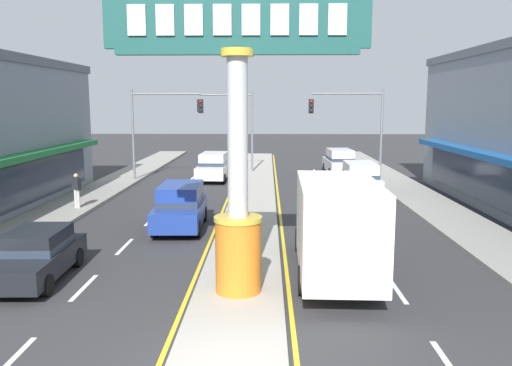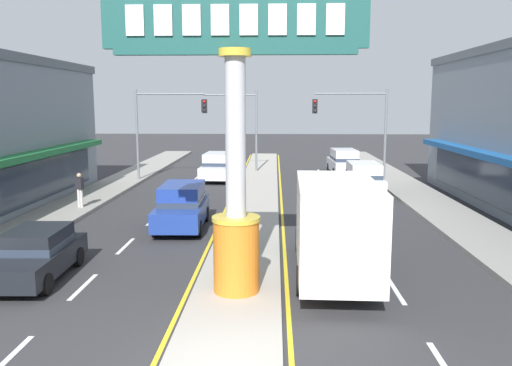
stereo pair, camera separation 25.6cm
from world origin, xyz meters
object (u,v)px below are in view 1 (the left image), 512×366
(suv_far_right_lane, at_px, (339,161))
(suv_far_left_oncoming, at_px, (360,178))
(traffic_light_left_side, at_px, (159,119))
(suv_near_right_lane, at_px, (214,166))
(pedestrian_near_kerb, at_px, (77,188))
(traffic_light_right_side, at_px, (355,119))
(sedan_near_left_lane, at_px, (36,254))
(traffic_light_median_far, at_px, (232,118))
(district_sign, at_px, (238,144))
(suv_mid_left_lane, at_px, (180,206))
(box_truck_kerb_right, at_px, (334,223))

(suv_far_right_lane, height_order, suv_far_left_oncoming, same)
(traffic_light_left_side, distance_m, suv_far_left_oncoming, 13.92)
(suv_far_right_lane, bearing_deg, suv_near_right_lane, -160.07)
(suv_far_right_lane, bearing_deg, pedestrian_near_kerb, -136.93)
(traffic_light_right_side, height_order, sedan_near_left_lane, traffic_light_right_side)
(traffic_light_median_far, relative_size, suv_near_right_lane, 1.32)
(district_sign, height_order, suv_far_left_oncoming, district_sign)
(traffic_light_right_side, xyz_separation_m, sedan_near_left_lane, (-12.67, -19.21, -3.46))
(traffic_light_left_side, xyz_separation_m, suv_far_right_lane, (12.67, 3.99, -3.26))
(traffic_light_left_side, distance_m, suv_mid_left_lane, 14.13)
(district_sign, distance_m, suv_far_right_lane, 26.06)
(traffic_light_left_side, height_order, pedestrian_near_kerb, traffic_light_left_side)
(district_sign, height_order, box_truck_kerb_right, district_sign)
(district_sign, xyz_separation_m, traffic_light_median_far, (-1.85, 25.77, -0.06))
(traffic_light_left_side, distance_m, suv_far_right_lane, 13.68)
(suv_mid_left_lane, bearing_deg, traffic_light_median_far, 86.68)
(traffic_light_left_side, height_order, suv_far_left_oncoming, traffic_light_left_side)
(traffic_light_right_side, relative_size, sedan_near_left_lane, 1.42)
(sedan_near_left_lane, bearing_deg, suv_far_left_oncoming, 50.68)
(traffic_light_left_side, bearing_deg, sedan_near_left_lane, -89.18)
(suv_near_right_lane, distance_m, suv_far_right_lane, 9.66)
(box_truck_kerb_right, bearing_deg, suv_mid_left_lane, 133.03)
(box_truck_kerb_right, bearing_deg, sedan_near_left_lane, -177.15)
(traffic_light_median_far, xyz_separation_m, suv_far_right_lane, (8.05, -0.66, -3.21))
(suv_near_right_lane, bearing_deg, suv_far_left_oncoming, -31.02)
(suv_mid_left_lane, bearing_deg, suv_near_right_lane, 89.98)
(traffic_light_median_far, bearing_deg, pedestrian_near_kerb, -114.96)
(sedan_near_left_lane, distance_m, box_truck_kerb_right, 9.10)
(suv_far_left_oncoming, bearing_deg, sedan_near_left_lane, -129.32)
(traffic_light_left_side, distance_m, box_truck_kerb_right, 21.71)
(traffic_light_left_side, bearing_deg, traffic_light_median_far, 45.18)
(district_sign, xyz_separation_m, suv_far_right_lane, (6.20, 25.11, -3.27))
(suv_mid_left_lane, relative_size, suv_far_left_oncoming, 1.01)
(district_sign, xyz_separation_m, suv_mid_left_lane, (-2.89, 7.84, -3.27))
(suv_far_left_oncoming, bearing_deg, suv_far_right_lane, 89.98)
(traffic_light_left_side, height_order, suv_near_right_lane, traffic_light_left_side)
(district_sign, relative_size, traffic_light_left_side, 1.31)
(district_sign, bearing_deg, sedan_near_left_lane, 168.76)
(pedestrian_near_kerb, bearing_deg, sedan_near_left_lane, -76.56)
(traffic_light_right_side, height_order, suv_far_right_lane, traffic_light_right_side)
(suv_far_right_lane, bearing_deg, traffic_light_median_far, 175.31)
(suv_near_right_lane, bearing_deg, suv_mid_left_lane, -90.02)
(traffic_light_left_side, bearing_deg, district_sign, -72.95)
(suv_far_left_oncoming, height_order, box_truck_kerb_right, box_truck_kerb_right)
(traffic_light_left_side, distance_m, sedan_near_left_lane, 20.18)
(traffic_light_left_side, bearing_deg, suv_far_left_oncoming, -20.59)
(traffic_light_median_far, relative_size, suv_far_right_lane, 1.32)
(district_sign, xyz_separation_m, traffic_light_left_side, (-6.48, 21.11, -0.01))
(district_sign, height_order, suv_mid_left_lane, district_sign)
(pedestrian_near_kerb, bearing_deg, suv_far_left_oncoming, 18.93)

